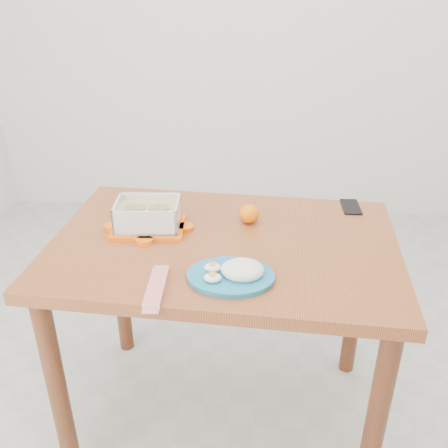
# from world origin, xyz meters

# --- Properties ---
(ground) EXTENTS (3.50, 3.50, 0.00)m
(ground) POSITION_xyz_m (0.00, 0.00, 0.00)
(ground) COLOR #B7B7B2
(ground) RESTS_ON ground
(dining_table) EXTENTS (1.12, 0.79, 0.75)m
(dining_table) POSITION_xyz_m (-0.12, -0.03, 0.64)
(dining_table) COLOR #A8612F
(dining_table) RESTS_ON ground
(food_container) EXTENTS (0.24, 0.19, 0.10)m
(food_container) POSITION_xyz_m (-0.37, 0.03, 0.80)
(food_container) COLOR #FF5F07
(food_container) RESTS_ON dining_table
(orange_fruit) EXTENTS (0.07, 0.07, 0.07)m
(orange_fruit) POSITION_xyz_m (-0.04, 0.10, 0.78)
(orange_fruit) COLOR orange
(orange_fruit) RESTS_ON dining_table
(rice_plate) EXTENTS (0.24, 0.24, 0.06)m
(rice_plate) POSITION_xyz_m (-0.07, -0.24, 0.77)
(rice_plate) COLOR teal
(rice_plate) RESTS_ON dining_table
(candy_bar) EXTENTS (0.05, 0.18, 0.02)m
(candy_bar) POSITION_xyz_m (-0.27, -0.31, 0.76)
(candy_bar) COLOR red
(candy_bar) RESTS_ON dining_table
(smartphone) EXTENTS (0.06, 0.12, 0.01)m
(smartphone) POSITION_xyz_m (0.32, 0.24, 0.75)
(smartphone) COLOR black
(smartphone) RESTS_ON dining_table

